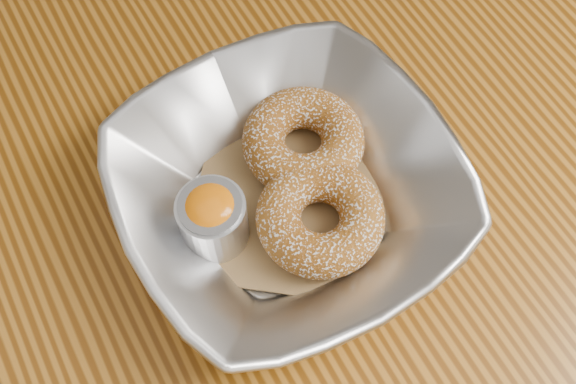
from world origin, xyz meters
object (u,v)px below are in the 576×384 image
table (245,259)px  serving_bowl (288,191)px  donut_back (303,141)px  donut_front (320,217)px  ramekin (213,218)px

table → serving_bowl: (0.04, -0.02, 0.13)m
serving_bowl → donut_back: (0.03, 0.03, -0.00)m
donut_front → serving_bowl: bearing=111.6°
ramekin → table: bearing=26.2°
donut_back → donut_front: (-0.02, -0.06, -0.00)m
table → donut_front: (0.05, -0.05, 0.13)m
table → ramekin: (-0.02, -0.01, 0.14)m
table → ramekin: 0.14m
donut_back → ramekin: ramekin is taller
serving_bowl → donut_back: bearing=46.4°
donut_front → ramekin: 0.08m
table → donut_back: (0.07, 0.02, 0.13)m
donut_front → ramekin: bearing=154.4°
table → donut_front: 0.14m
donut_back → donut_front: size_ratio=1.00×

